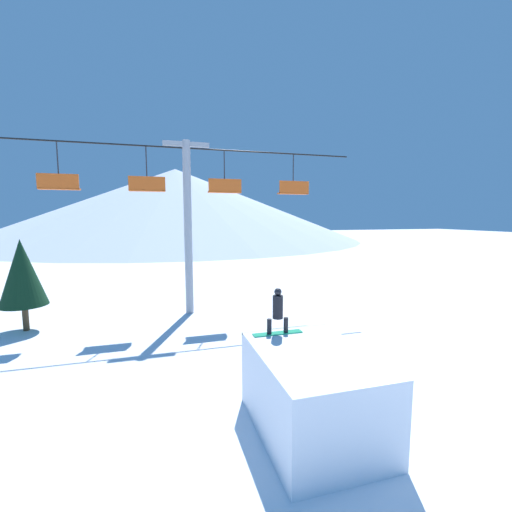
% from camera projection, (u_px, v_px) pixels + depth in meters
% --- Properties ---
extents(ground_plane, '(220.00, 220.00, 0.00)m').
position_uv_depth(ground_plane, '(373.00, 442.00, 8.10)').
color(ground_plane, white).
extents(mountain_ridge, '(81.26, 81.26, 15.88)m').
position_uv_depth(mountain_ridge, '(176.00, 205.00, 77.94)').
color(mountain_ridge, silver).
rests_on(mountain_ridge, ground_plane).
extents(snow_ramp, '(2.62, 3.76, 2.04)m').
position_uv_depth(snow_ramp, '(312.00, 392.00, 8.40)').
color(snow_ramp, white).
rests_on(snow_ramp, ground_plane).
extents(snowboarder, '(1.41, 0.29, 1.30)m').
position_uv_depth(snowboarder, '(278.00, 312.00, 9.50)').
color(snowboarder, '#1E9E6B').
rests_on(snowboarder, snow_ramp).
extents(chairlift, '(19.00, 0.44, 9.26)m').
position_uv_depth(chairlift, '(188.00, 210.00, 18.24)').
color(chairlift, '#9E9EA3').
rests_on(chairlift, ground_plane).
extents(pine_tree_near, '(2.02, 2.02, 4.29)m').
position_uv_depth(pine_tree_near, '(22.00, 273.00, 15.68)').
color(pine_tree_near, '#4C3823').
rests_on(pine_tree_near, ground_plane).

